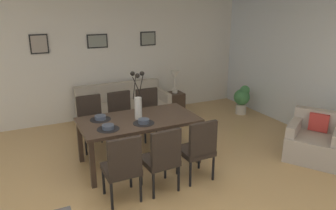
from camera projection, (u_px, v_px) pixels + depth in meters
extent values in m
plane|color=tan|center=(148.00, 191.00, 4.38)|extent=(9.00, 9.00, 0.00)
cube|color=silver|center=(88.00, 60.00, 6.77)|extent=(9.00, 0.10, 2.60)
cube|color=white|center=(324.00, 69.00, 5.83)|extent=(0.10, 6.30, 2.60)
cube|color=#3D2D23|center=(139.00, 120.00, 4.96)|extent=(1.80, 0.97, 0.05)
cube|color=#3D2D23|center=(174.00, 125.00, 5.78)|extent=(0.07, 0.07, 0.69)
cube|color=#3D2D23|center=(80.00, 142.00, 5.09)|extent=(0.07, 0.07, 0.69)
cube|color=#3D2D23|center=(199.00, 143.00, 5.06)|extent=(0.07, 0.07, 0.69)
cube|color=#3D2D23|center=(92.00, 165.00, 4.36)|extent=(0.07, 0.07, 0.69)
cube|color=black|center=(121.00, 169.00, 4.10)|extent=(0.44, 0.44, 0.08)
cube|color=black|center=(125.00, 157.00, 3.86)|extent=(0.42, 0.06, 0.48)
cylinder|color=black|center=(131.00, 175.00, 4.41)|extent=(0.04, 0.04, 0.38)
cylinder|color=black|center=(104.00, 181.00, 4.25)|extent=(0.04, 0.04, 0.38)
cylinder|color=black|center=(141.00, 189.00, 4.08)|extent=(0.04, 0.04, 0.38)
cylinder|color=black|center=(112.00, 196.00, 3.93)|extent=(0.04, 0.04, 0.38)
cube|color=black|center=(93.00, 126.00, 5.53)|extent=(0.46, 0.46, 0.08)
cube|color=black|center=(89.00, 109.00, 5.61)|extent=(0.42, 0.08, 0.48)
cylinder|color=black|center=(86.00, 145.00, 5.35)|extent=(0.04, 0.04, 0.38)
cylinder|color=black|center=(108.00, 140.00, 5.52)|extent=(0.04, 0.04, 0.38)
cylinder|color=black|center=(81.00, 137.00, 5.67)|extent=(0.04, 0.04, 0.38)
cylinder|color=black|center=(101.00, 133.00, 5.84)|extent=(0.04, 0.04, 0.38)
cube|color=black|center=(159.00, 161.00, 4.32)|extent=(0.47, 0.47, 0.08)
cube|color=black|center=(166.00, 148.00, 4.08)|extent=(0.42, 0.08, 0.48)
cylinder|color=black|center=(165.00, 166.00, 4.64)|extent=(0.04, 0.04, 0.38)
cylinder|color=black|center=(141.00, 173.00, 4.46)|extent=(0.04, 0.04, 0.38)
cylinder|color=black|center=(179.00, 178.00, 4.32)|extent=(0.04, 0.04, 0.38)
cylinder|color=black|center=(153.00, 186.00, 4.15)|extent=(0.04, 0.04, 0.38)
cube|color=black|center=(124.00, 121.00, 5.77)|extent=(0.47, 0.47, 0.08)
cube|color=black|center=(119.00, 104.00, 5.85)|extent=(0.42, 0.09, 0.48)
cylinder|color=black|center=(118.00, 138.00, 5.60)|extent=(0.04, 0.04, 0.38)
cylinder|color=black|center=(138.00, 134.00, 5.77)|extent=(0.04, 0.04, 0.38)
cylinder|color=black|center=(111.00, 131.00, 5.91)|extent=(0.04, 0.04, 0.38)
cylinder|color=black|center=(130.00, 127.00, 6.09)|extent=(0.04, 0.04, 0.38)
cube|color=black|center=(195.00, 151.00, 4.60)|extent=(0.45, 0.45, 0.08)
cube|color=black|center=(203.00, 139.00, 4.36)|extent=(0.42, 0.07, 0.48)
cylinder|color=black|center=(199.00, 157.00, 4.92)|extent=(0.04, 0.04, 0.38)
cylinder|color=black|center=(177.00, 162.00, 4.75)|extent=(0.04, 0.04, 0.38)
cylinder|color=black|center=(213.00, 168.00, 4.59)|extent=(0.04, 0.04, 0.38)
cylinder|color=black|center=(190.00, 174.00, 4.43)|extent=(0.04, 0.04, 0.38)
cube|color=black|center=(151.00, 117.00, 5.97)|extent=(0.44, 0.44, 0.08)
cube|color=black|center=(147.00, 101.00, 6.06)|extent=(0.42, 0.06, 0.48)
cylinder|color=black|center=(145.00, 134.00, 5.80)|extent=(0.04, 0.04, 0.38)
cylinder|color=black|center=(164.00, 130.00, 5.96)|extent=(0.04, 0.04, 0.38)
cylinder|color=black|center=(138.00, 127.00, 6.13)|extent=(0.04, 0.04, 0.38)
cylinder|color=black|center=(156.00, 124.00, 6.29)|extent=(0.04, 0.04, 0.38)
cylinder|color=silver|center=(138.00, 108.00, 4.90)|extent=(0.11, 0.11, 0.34)
cylinder|color=black|center=(141.00, 87.00, 4.84)|extent=(0.05, 0.12, 0.37)
sphere|color=black|center=(142.00, 73.00, 4.80)|extent=(0.07, 0.07, 0.07)
cylinder|color=black|center=(134.00, 87.00, 4.83)|extent=(0.08, 0.05, 0.38)
sphere|color=black|center=(133.00, 74.00, 4.79)|extent=(0.07, 0.07, 0.07)
cylinder|color=black|center=(138.00, 88.00, 4.74)|extent=(0.15, 0.06, 0.36)
sphere|color=black|center=(137.00, 76.00, 4.66)|extent=(0.07, 0.07, 0.07)
cylinder|color=black|center=(108.00, 129.00, 4.54)|extent=(0.32, 0.32, 0.01)
cylinder|color=#475166|center=(108.00, 127.00, 4.53)|extent=(0.17, 0.17, 0.06)
cylinder|color=#3C4556|center=(108.00, 126.00, 4.53)|extent=(0.13, 0.13, 0.04)
cylinder|color=black|center=(100.00, 119.00, 4.92)|extent=(0.32, 0.32, 0.01)
cylinder|color=#475166|center=(100.00, 117.00, 4.91)|extent=(0.17, 0.17, 0.06)
cylinder|color=#3C4556|center=(100.00, 116.00, 4.90)|extent=(0.13, 0.13, 0.04)
cylinder|color=black|center=(144.00, 123.00, 4.77)|extent=(0.32, 0.32, 0.01)
cylinder|color=#475166|center=(144.00, 121.00, 4.76)|extent=(0.17, 0.17, 0.06)
cylinder|color=#3C4556|center=(144.00, 120.00, 4.75)|extent=(0.13, 0.13, 0.04)
cube|color=#B2A899|center=(124.00, 113.00, 6.81)|extent=(1.86, 0.84, 0.42)
cube|color=#B2A899|center=(118.00, 91.00, 6.98)|extent=(1.86, 0.16, 0.38)
cube|color=#B2A899|center=(161.00, 94.00, 7.08)|extent=(0.10, 0.84, 0.20)
cube|color=#B2A899|center=(81.00, 105.00, 6.36)|extent=(0.10, 0.84, 0.20)
cube|color=#3D2D23|center=(175.00, 104.00, 7.28)|extent=(0.36, 0.36, 0.52)
cylinder|color=beige|center=(175.00, 91.00, 7.19)|extent=(0.12, 0.12, 0.08)
cylinder|color=beige|center=(175.00, 83.00, 7.13)|extent=(0.02, 0.02, 0.30)
cone|color=silver|center=(175.00, 74.00, 7.07)|extent=(0.22, 0.22, 0.18)
cube|color=#ADA399|center=(314.00, 147.00, 5.24)|extent=(1.10, 1.10, 0.40)
cube|color=#ADA399|center=(320.00, 120.00, 5.38)|extent=(0.56, 0.76, 0.35)
cube|color=#ADA399|center=(294.00, 127.00, 5.30)|extent=(0.65, 0.48, 0.18)
cube|color=#C63833|center=(319.00, 122.00, 5.31)|extent=(0.23, 0.30, 0.30)
cube|color=black|center=(39.00, 44.00, 6.21)|extent=(0.34, 0.02, 0.38)
cube|color=#9E9389|center=(39.00, 44.00, 6.20)|extent=(0.29, 0.01, 0.33)
cube|color=black|center=(97.00, 41.00, 6.68)|extent=(0.43, 0.02, 0.29)
cube|color=gray|center=(98.00, 41.00, 6.67)|extent=(0.38, 0.01, 0.24)
cube|color=black|center=(148.00, 39.00, 7.15)|extent=(0.36, 0.02, 0.31)
cube|color=gray|center=(148.00, 39.00, 7.14)|extent=(0.31, 0.01, 0.26)
cylinder|color=silver|center=(241.00, 109.00, 7.39)|extent=(0.24, 0.24, 0.22)
sphere|color=#42844C|center=(242.00, 97.00, 7.30)|extent=(0.36, 0.36, 0.36)
sphere|color=#42844C|center=(245.00, 90.00, 7.25)|extent=(0.22, 0.22, 0.22)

